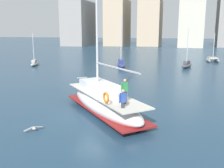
{
  "coord_description": "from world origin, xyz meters",
  "views": [
    {
      "loc": [
        5.97,
        -16.17,
        5.93
      ],
      "look_at": [
        0.58,
        2.93,
        1.8
      ],
      "focal_mm": 41.02,
      "sensor_mm": 36.0,
      "label": 1
    }
  ],
  "objects": [
    {
      "name": "moored_sloop_far",
      "position": [
        11.29,
        36.75,
        0.51
      ],
      "size": [
        2.49,
        4.46,
        5.54
      ],
      "color": "#B7B2A8",
      "rests_on": "ground"
    },
    {
      "name": "seagull",
      "position": [
        -2.48,
        -3.56,
        0.22
      ],
      "size": [
        0.79,
        1.06,
        0.17
      ],
      "color": "silver",
      "rests_on": "ground"
    },
    {
      "name": "moored_sloop_near",
      "position": [
        6.48,
        27.33,
        0.49
      ],
      "size": [
        2.25,
        4.48,
        6.35
      ],
      "color": "#4C4C51",
      "rests_on": "ground"
    },
    {
      "name": "moored_cutter_left",
      "position": [
        -4.07,
        24.93,
        0.57
      ],
      "size": [
        2.72,
        5.23,
        8.24
      ],
      "color": "navy",
      "rests_on": "ground"
    },
    {
      "name": "moored_catamaran",
      "position": [
        -18.96,
        22.7,
        0.45
      ],
      "size": [
        1.99,
        3.98,
        5.53
      ],
      "color": "#B7B2A8",
      "rests_on": "ground"
    },
    {
      "name": "ground_plane",
      "position": [
        0.0,
        0.0,
        0.0
      ],
      "size": [
        400.0,
        400.0,
        0.0
      ],
      "primitive_type": "plane",
      "color": "navy"
    },
    {
      "name": "main_sailboat",
      "position": [
        0.52,
        0.98,
        0.91
      ],
      "size": [
        8.34,
        8.63,
        13.66
      ],
      "color": "white",
      "rests_on": "ground"
    },
    {
      "name": "waterfront_buildings",
      "position": [
        -0.31,
        87.9,
        9.24
      ],
      "size": [
        84.81,
        21.36,
        22.29
      ],
      "color": "gray",
      "rests_on": "ground"
    }
  ]
}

